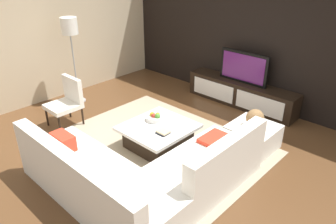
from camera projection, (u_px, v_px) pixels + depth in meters
name	position (u px, v px, depth m)	size (l,w,h in m)	color
ground_plane	(159.00, 151.00, 5.16)	(14.00, 14.00, 0.00)	brown
feature_wall_back	(255.00, 35.00, 6.29)	(6.40, 0.12, 2.80)	black
side_wall_left	(54.00, 31.00, 6.63)	(0.12, 5.20, 2.80)	beige
area_rug	(154.00, 148.00, 5.22)	(3.28, 2.75, 0.01)	tan
media_console	(241.00, 94.00, 6.61)	(2.34, 0.46, 0.50)	black
television	(244.00, 67.00, 6.36)	(1.04, 0.06, 0.62)	black
sectional_couch	(140.00, 175.00, 4.15)	(2.44, 2.40, 0.82)	white
coffee_table	(158.00, 136.00, 5.20)	(0.99, 1.06, 0.38)	black
accent_chair_near	(67.00, 99.00, 5.79)	(0.52, 0.54, 0.87)	black
floor_lamp	(70.00, 31.00, 6.23)	(0.32, 0.32, 1.74)	#A5A5AA
ottoman	(252.00, 137.00, 5.16)	(0.70, 0.70, 0.40)	white
fruit_bowl	(155.00, 117.00, 5.27)	(0.28, 0.28, 0.13)	silver
decorative_ball	(255.00, 118.00, 5.01)	(0.28, 0.28, 0.28)	#997247
book_stack	(163.00, 132.00, 4.89)	(0.18, 0.15, 0.05)	#1E232D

